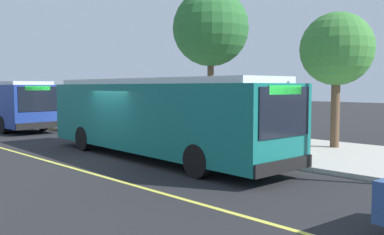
# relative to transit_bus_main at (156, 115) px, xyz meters

# --- Properties ---
(ground_plane) EXTENTS (120.00, 120.00, 0.00)m
(ground_plane) POSITION_rel_transit_bus_main_xyz_m (-1.22, -1.01, -1.62)
(ground_plane) COLOR #232326
(sidewalk_curb) EXTENTS (44.00, 6.40, 0.15)m
(sidewalk_curb) POSITION_rel_transit_bus_main_xyz_m (-1.22, 4.99, -1.54)
(sidewalk_curb) COLOR #B7B2A8
(sidewalk_curb) RESTS_ON ground_plane
(lane_stripe_center) EXTENTS (36.00, 0.14, 0.01)m
(lane_stripe_center) POSITION_rel_transit_bus_main_xyz_m (-1.22, -3.21, -1.61)
(lane_stripe_center) COLOR #E0D64C
(lane_stripe_center) RESTS_ON ground_plane
(transit_bus_main) EXTENTS (11.74, 3.15, 2.95)m
(transit_bus_main) POSITION_rel_transit_bus_main_xyz_m (0.00, 0.00, 0.00)
(transit_bus_main) COLOR #146B66
(transit_bus_main) RESTS_ON ground_plane
(transit_bus_second) EXTENTS (10.73, 2.68, 2.95)m
(transit_bus_second) POSITION_rel_transit_bus_main_xyz_m (-15.45, 0.11, -0.00)
(transit_bus_second) COLOR navy
(transit_bus_second) RESTS_ON ground_plane
(bus_shelter) EXTENTS (2.90, 1.60, 2.48)m
(bus_shelter) POSITION_rel_transit_bus_main_xyz_m (-0.61, 5.28, 0.30)
(bus_shelter) COLOR #333338
(bus_shelter) RESTS_ON sidewalk_curb
(waiting_bench) EXTENTS (1.60, 0.48, 0.95)m
(waiting_bench) POSITION_rel_transit_bus_main_xyz_m (-0.17, 5.37, -0.98)
(waiting_bench) COLOR brown
(waiting_bench) RESTS_ON sidewalk_curb
(route_sign_post) EXTENTS (0.44, 0.08, 2.80)m
(route_sign_post) POSITION_rel_transit_bus_main_xyz_m (1.65, 2.61, 0.34)
(route_sign_post) COLOR #333338
(route_sign_post) RESTS_ON sidewalk_curb
(street_tree_near_shelter) EXTENTS (2.98, 2.98, 5.53)m
(street_tree_near_shelter) POSITION_rel_transit_bus_main_xyz_m (3.81, 6.42, 2.54)
(street_tree_near_shelter) COLOR brown
(street_tree_near_shelter) RESTS_ON sidewalk_curb
(street_tree_upstreet) EXTENTS (4.24, 4.24, 7.88)m
(street_tree_upstreet) POSITION_rel_transit_bus_main_xyz_m (-4.11, 7.34, 4.26)
(street_tree_upstreet) COLOR brown
(street_tree_upstreet) RESTS_ON sidewalk_curb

